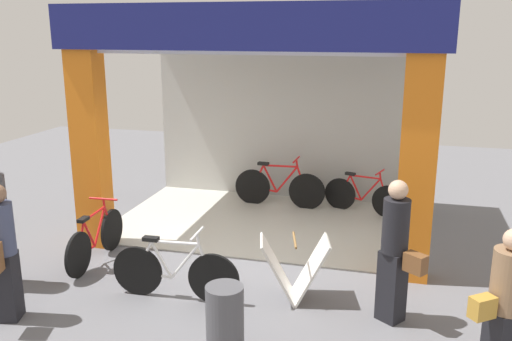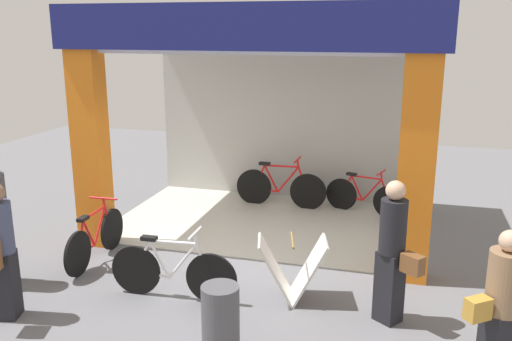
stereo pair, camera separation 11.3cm
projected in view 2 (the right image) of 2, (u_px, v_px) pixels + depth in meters
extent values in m
plane|color=slate|center=(241.00, 259.00, 8.14)|extent=(18.48, 18.48, 0.00)
cube|color=beige|center=(268.00, 222.00, 9.65)|extent=(5.24, 3.25, 0.02)
cube|color=#B7B7B2|center=(289.00, 123.00, 10.79)|extent=(5.24, 0.12, 3.02)
cube|color=orange|center=(91.00, 150.00, 8.38)|extent=(0.47, 0.36, 3.02)
cube|color=orange|center=(416.00, 171.00, 7.14)|extent=(0.47, 0.36, 3.02)
cube|color=navy|center=(236.00, 27.00, 7.16)|extent=(5.44, 0.20, 0.62)
cube|color=silver|center=(269.00, 48.00, 8.90)|extent=(5.24, 3.25, 0.06)
cylinder|color=black|center=(341.00, 194.00, 10.27)|extent=(0.59, 0.21, 0.60)
cylinder|color=black|center=(389.00, 203.00, 9.78)|extent=(0.59, 0.21, 0.60)
cylinder|color=red|center=(352.00, 197.00, 10.16)|extent=(0.40, 0.15, 0.08)
cylinder|color=red|center=(357.00, 188.00, 10.07)|extent=(0.26, 0.11, 0.45)
cylinder|color=red|center=(372.00, 190.00, 9.91)|extent=(0.36, 0.14, 0.47)
cylinder|color=red|center=(366.00, 177.00, 9.92)|extent=(0.56, 0.20, 0.05)
cylinder|color=red|center=(347.00, 185.00, 10.16)|extent=(0.20, 0.09, 0.40)
cylinder|color=red|center=(385.00, 191.00, 9.78)|extent=(0.18, 0.08, 0.42)
cylinder|color=red|center=(381.00, 176.00, 9.76)|extent=(0.06, 0.05, 0.13)
cylinder|color=red|center=(381.00, 173.00, 9.75)|extent=(0.15, 0.41, 0.03)
cube|color=black|center=(352.00, 174.00, 10.06)|extent=(0.20, 0.14, 0.05)
cylinder|color=black|center=(254.00, 187.00, 10.58)|extent=(0.69, 0.07, 0.69)
cylinder|color=black|center=(308.00, 192.00, 10.27)|extent=(0.69, 0.07, 0.69)
cylinder|color=red|center=(266.00, 189.00, 10.52)|extent=(0.46, 0.06, 0.09)
cylinder|color=red|center=(271.00, 179.00, 10.43)|extent=(0.30, 0.05, 0.52)
cylinder|color=red|center=(288.00, 180.00, 10.33)|extent=(0.42, 0.05, 0.54)
cylinder|color=red|center=(281.00, 166.00, 10.31)|extent=(0.66, 0.06, 0.05)
cylinder|color=red|center=(260.00, 176.00, 10.49)|extent=(0.23, 0.05, 0.46)
cylinder|color=red|center=(303.00, 179.00, 10.24)|extent=(0.21, 0.05, 0.48)
cylinder|color=red|center=(298.00, 163.00, 10.20)|extent=(0.06, 0.04, 0.14)
cylinder|color=red|center=(298.00, 160.00, 10.18)|extent=(0.05, 0.48, 0.03)
cube|color=black|center=(265.00, 164.00, 10.40)|extent=(0.21, 0.11, 0.05)
cylinder|color=black|center=(136.00, 270.00, 7.00)|extent=(0.65, 0.06, 0.65)
cylinder|color=black|center=(211.00, 279.00, 6.76)|extent=(0.65, 0.06, 0.65)
cylinder|color=white|center=(153.00, 274.00, 6.95)|extent=(0.44, 0.05, 0.08)
cylinder|color=white|center=(159.00, 259.00, 6.87)|extent=(0.29, 0.04, 0.49)
cylinder|color=white|center=(183.00, 261.00, 6.80)|extent=(0.40, 0.05, 0.51)
cylinder|color=white|center=(172.00, 242.00, 6.77)|extent=(0.63, 0.05, 0.05)
cylinder|color=white|center=(143.00, 256.00, 6.92)|extent=(0.22, 0.04, 0.44)
cylinder|color=white|center=(203.00, 261.00, 6.73)|extent=(0.20, 0.04, 0.45)
cylinder|color=white|center=(196.00, 239.00, 6.68)|extent=(0.06, 0.04, 0.14)
cylinder|color=white|center=(195.00, 234.00, 6.67)|extent=(0.05, 0.46, 0.03)
cube|color=black|center=(149.00, 238.00, 6.84)|extent=(0.20, 0.10, 0.05)
cylinder|color=black|center=(78.00, 254.00, 7.52)|extent=(0.07, 0.64, 0.64)
cylinder|color=black|center=(112.00, 229.00, 8.45)|extent=(0.07, 0.64, 0.64)
cylinder|color=red|center=(87.00, 249.00, 7.74)|extent=(0.05, 0.43, 0.08)
cylinder|color=red|center=(89.00, 233.00, 7.78)|extent=(0.05, 0.28, 0.48)
cylinder|color=red|center=(100.00, 225.00, 8.06)|extent=(0.05, 0.39, 0.50)
cylinder|color=red|center=(94.00, 213.00, 7.89)|extent=(0.06, 0.61, 0.05)
cylinder|color=red|center=(81.00, 237.00, 7.57)|extent=(0.04, 0.21, 0.43)
cylinder|color=red|center=(108.00, 218.00, 8.30)|extent=(0.04, 0.19, 0.44)
cylinder|color=red|center=(104.00, 202.00, 8.15)|extent=(0.04, 0.06, 0.13)
cylinder|color=red|center=(103.00, 198.00, 8.12)|extent=(0.44, 0.05, 0.03)
cube|color=black|center=(83.00, 219.00, 7.59)|extent=(0.10, 0.20, 0.05)
cube|color=silver|center=(276.00, 270.00, 6.84)|extent=(0.55, 0.61, 0.81)
cube|color=silver|center=(308.00, 270.00, 6.84)|extent=(0.55, 0.61, 0.81)
cylinder|color=olive|center=(292.00, 240.00, 6.74)|extent=(0.16, 0.51, 0.03)
cube|color=black|center=(389.00, 287.00, 6.33)|extent=(0.36, 0.35, 0.85)
cylinder|color=black|center=(393.00, 227.00, 6.15)|extent=(0.42, 0.42, 0.63)
sphere|color=#D8AD8C|center=(396.00, 190.00, 6.04)|extent=(0.22, 0.22, 0.22)
cube|color=brown|center=(413.00, 264.00, 6.01)|extent=(0.28, 0.26, 0.21)
cylinder|color=#8C6B4C|center=(505.00, 282.00, 4.98)|extent=(0.46, 0.46, 0.60)
sphere|color=#D8AD8C|center=(511.00, 241.00, 4.88)|extent=(0.20, 0.20, 0.20)
cube|color=#BF8C33|center=(478.00, 309.00, 4.92)|extent=(0.26, 0.25, 0.20)
cube|color=black|center=(6.00, 285.00, 6.42)|extent=(0.31, 0.33, 0.82)
cylinder|color=#4C4C51|center=(221.00, 322.00, 5.62)|extent=(0.39, 0.39, 0.80)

